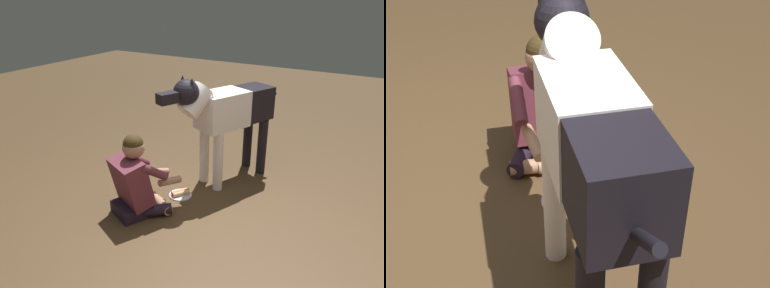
# 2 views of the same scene
# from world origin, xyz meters

# --- Properties ---
(ground_plane) EXTENTS (15.35, 15.35, 0.00)m
(ground_plane) POSITION_xyz_m (0.00, 0.00, 0.00)
(ground_plane) COLOR #4C3620
(person_sitting_on_floor) EXTENTS (0.73, 0.62, 0.83)m
(person_sitting_on_floor) POSITION_xyz_m (0.01, -0.62, 0.34)
(person_sitting_on_floor) COLOR black
(person_sitting_on_floor) RESTS_ON ground
(large_dog) EXTENTS (1.51, 0.77, 1.29)m
(large_dog) POSITION_xyz_m (-1.03, -0.17, 0.83)
(large_dog) COLOR white
(large_dog) RESTS_ON ground
(hot_dog_on_plate) EXTENTS (0.25, 0.25, 0.06)m
(hot_dog_on_plate) POSITION_xyz_m (-0.46, -0.42, 0.02)
(hot_dog_on_plate) COLOR silver
(hot_dog_on_plate) RESTS_ON ground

